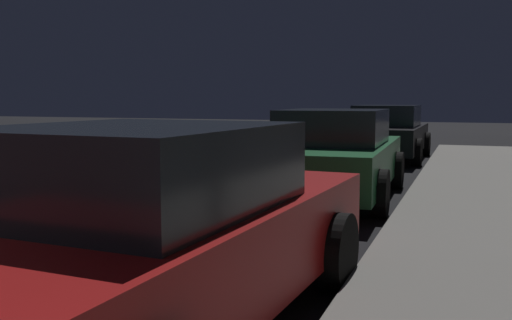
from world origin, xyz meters
TOP-DOWN VIEW (x-y plane):
  - car_red at (2.85, 2.30)m, footprint 2.32×4.43m
  - car_green at (2.85, 8.03)m, footprint 2.10×4.33m
  - car_black at (2.85, 14.38)m, footprint 2.02×4.30m

SIDE VIEW (x-z plane):
  - car_green at x=2.85m, z-range -0.02..1.41m
  - car_red at x=2.85m, z-range -0.02..1.41m
  - car_black at x=2.85m, z-range -0.01..1.42m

